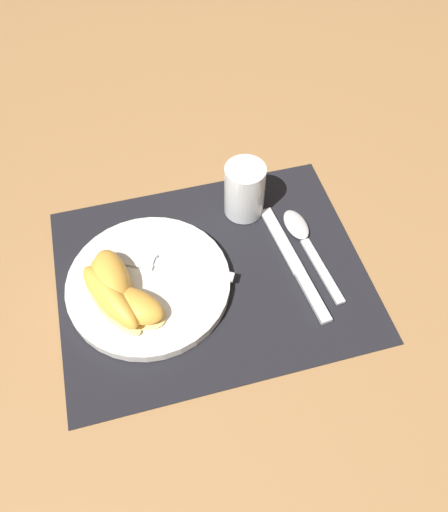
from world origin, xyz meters
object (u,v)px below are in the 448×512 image
object	(u,v)px
knife	(295,265)
juice_glass	(244,192)
citrus_wedge_2	(110,298)
plate	(149,283)
citrus_wedge_1	(110,289)
spoon	(303,236)
fork	(160,264)
citrus_wedge_3	(129,306)
citrus_wedge_0	(111,278)

from	to	relation	value
knife	juice_glass	bearing A→B (deg)	109.10
juice_glass	citrus_wedge_2	xyz separation A→B (m)	(-0.23, -0.13, -0.01)
plate	citrus_wedge_1	xyz separation A→B (m)	(-0.05, -0.01, 0.02)
spoon	fork	world-z (taller)	fork
citrus_wedge_3	knife	bearing A→B (deg)	5.21
citrus_wedge_0	citrus_wedge_1	bearing A→B (deg)	-107.57
fork	citrus_wedge_0	bearing A→B (deg)	-165.92
plate	spoon	xyz separation A→B (m)	(0.25, 0.03, -0.00)
citrus_wedge_0	citrus_wedge_1	distance (m)	0.02
juice_glass	knife	world-z (taller)	juice_glass
juice_glass	plate	bearing A→B (deg)	-148.83
fork	citrus_wedge_2	bearing A→B (deg)	-147.53
citrus_wedge_1	plate	bearing A→B (deg)	12.08
citrus_wedge_2	citrus_wedge_3	xyz separation A→B (m)	(0.02, -0.02, -0.00)
fork	citrus_wedge_2	size ratio (longest dim) A/B	1.35
knife	spoon	world-z (taller)	spoon
juice_glass	citrus_wedge_3	distance (m)	0.26
fork	citrus_wedge_3	world-z (taller)	citrus_wedge_3
plate	juice_glass	bearing A→B (deg)	31.17
citrus_wedge_0	citrus_wedge_2	distance (m)	0.03
fork	citrus_wedge_3	size ratio (longest dim) A/B	1.54
knife	spoon	xyz separation A→B (m)	(0.03, 0.05, 0.00)
plate	citrus_wedge_1	bearing A→B (deg)	-167.92
juice_glass	spoon	bearing A→B (deg)	-47.93
spoon	citrus_wedge_0	distance (m)	0.30
citrus_wedge_0	fork	bearing A→B (deg)	14.08
plate	spoon	bearing A→B (deg)	5.80
fork	citrus_wedge_1	xyz separation A→B (m)	(-0.08, -0.03, 0.01)
juice_glass	knife	xyz separation A→B (m)	(0.04, -0.13, -0.04)
spoon	citrus_wedge_3	bearing A→B (deg)	-166.04
knife	spoon	bearing A→B (deg)	58.27
citrus_wedge_0	citrus_wedge_3	bearing A→B (deg)	-69.08
plate	citrus_wedge_1	distance (m)	0.06
spoon	citrus_wedge_0	bearing A→B (deg)	-175.77
juice_glass	citrus_wedge_1	bearing A→B (deg)	-152.85
knife	citrus_wedge_2	xyz separation A→B (m)	(-0.27, -0.01, 0.03)
citrus_wedge_0	juice_glass	bearing A→B (deg)	24.59
citrus_wedge_0	citrus_wedge_1	xyz separation A→B (m)	(-0.00, -0.01, -0.00)
juice_glass	knife	distance (m)	0.14
juice_glass	fork	size ratio (longest dim) A/B	0.51
spoon	citrus_wedge_0	size ratio (longest dim) A/B	1.70
citrus_wedge_2	citrus_wedge_0	bearing A→B (deg)	80.59
knife	citrus_wedge_3	world-z (taller)	citrus_wedge_3
fork	spoon	bearing A→B (deg)	1.05
citrus_wedge_2	plate	bearing A→B (deg)	26.79
plate	citrus_wedge_2	distance (m)	0.07
knife	fork	size ratio (longest dim) A/B	1.23
plate	citrus_wedge_0	world-z (taller)	citrus_wedge_0
plate	citrus_wedge_0	size ratio (longest dim) A/B	2.19
citrus_wedge_0	citrus_wedge_2	bearing A→B (deg)	-99.41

